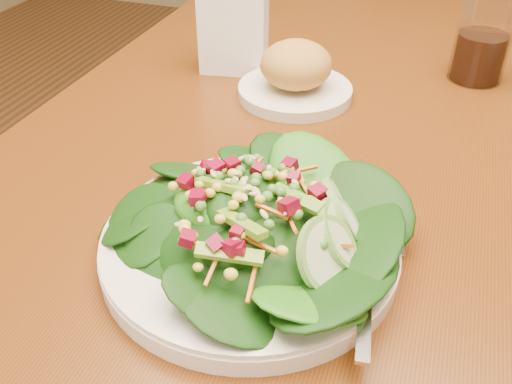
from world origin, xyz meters
TOP-DOWN VIEW (x-y plane):
  - dining_table at (0.00, 0.00)m, footprint 0.90×1.40m
  - chair_far at (0.08, 1.05)m, footprint 0.49×0.50m
  - salad_plate at (-0.03, -0.29)m, footprint 0.31×0.31m
  - bread_plate at (-0.09, 0.07)m, footprint 0.18×0.18m
  - drinking_glass at (0.17, 0.24)m, footprint 0.09×0.09m
  - napkin_holder at (-0.22, 0.14)m, footprint 0.12×0.08m

SIDE VIEW (x-z plane):
  - chair_far at x=0.08m, z-range 0.03..1.01m
  - dining_table at x=0.00m, z-range 0.27..1.02m
  - salad_plate at x=-0.03m, z-range 0.74..0.83m
  - bread_plate at x=-0.09m, z-range 0.74..0.83m
  - drinking_glass at x=0.17m, z-range 0.74..0.89m
  - napkin_holder at x=-0.22m, z-range 0.75..0.90m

